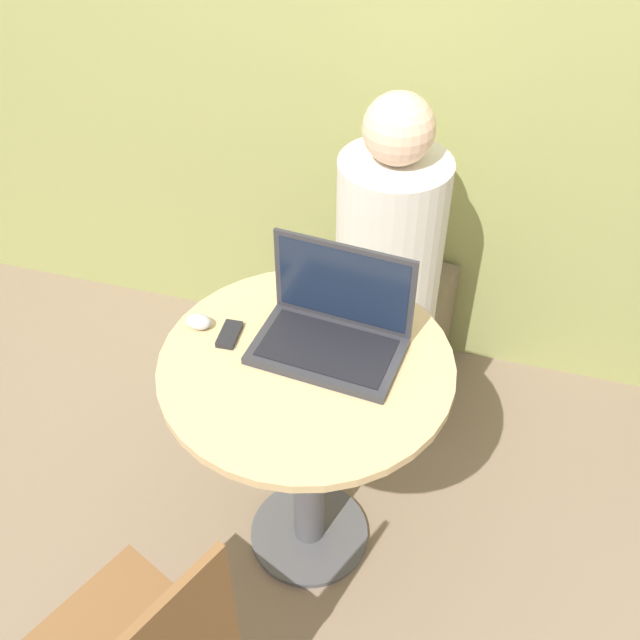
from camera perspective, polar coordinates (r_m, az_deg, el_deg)
ground_plane at (r=2.46m, az=-0.82°, el=-16.00°), size 12.00×12.00×0.00m
back_wall at (r=2.37m, az=6.08°, el=22.65°), size 7.00×0.05×2.60m
round_table at (r=2.00m, az=-0.98°, el=-7.41°), size 0.73×0.73×0.78m
laptop at (r=1.85m, az=0.99°, el=-0.50°), size 0.38×0.26×0.26m
cell_phone at (r=1.91m, az=-6.91°, el=-1.09°), size 0.05×0.10×0.02m
computer_mouse at (r=1.94m, az=-9.23°, el=-0.13°), size 0.07×0.05×0.04m
person_seated at (r=2.48m, az=5.47°, el=2.44°), size 0.38×0.53×1.21m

